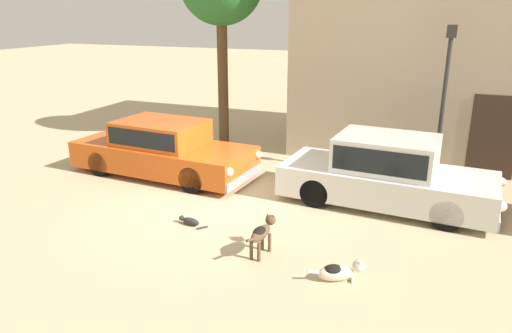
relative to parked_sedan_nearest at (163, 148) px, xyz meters
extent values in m
plane|color=tan|center=(2.12, -1.31, -0.70)|extent=(80.00, 80.00, 0.00)
cube|color=#D15619|center=(0.01, 0.00, -0.22)|extent=(4.77, 2.16, 0.65)
cube|color=#D15619|center=(-0.03, 0.00, 0.41)|extent=(2.24, 1.72, 0.60)
cube|color=black|center=(-0.03, 0.00, 0.42)|extent=(2.08, 1.73, 0.42)
cube|color=#999BA0|center=(2.31, -0.16, -0.44)|extent=(0.25, 1.80, 0.20)
cube|color=#999BA0|center=(-2.28, 0.16, -0.44)|extent=(0.25, 1.80, 0.20)
sphere|color=silver|center=(2.39, 0.57, -0.07)|extent=(0.20, 0.20, 0.20)
sphere|color=silver|center=(2.29, -0.90, -0.07)|extent=(0.20, 0.20, 0.20)
cube|color=red|center=(-2.23, 0.96, -0.06)|extent=(0.05, 0.18, 0.18)
cube|color=red|center=(-2.34, -0.63, -0.06)|extent=(0.05, 0.18, 0.18)
cylinder|color=black|center=(1.46, 0.71, -0.38)|extent=(0.65, 0.24, 0.64)
cylinder|color=black|center=(1.35, -0.91, -0.38)|extent=(0.65, 0.24, 0.64)
cylinder|color=black|center=(-1.32, 0.91, -0.38)|extent=(0.65, 0.24, 0.64)
cylinder|color=black|center=(-1.44, -0.72, -0.38)|extent=(0.65, 0.24, 0.64)
cube|color=silver|center=(5.59, 0.04, -0.22)|extent=(4.57, 2.13, 0.65)
cube|color=silver|center=(5.54, 0.04, 0.47)|extent=(2.15, 1.70, 0.72)
cube|color=black|center=(5.54, 0.04, 0.48)|extent=(1.99, 1.71, 0.50)
cube|color=#999BA0|center=(7.79, -0.12, -0.44)|extent=(0.25, 1.78, 0.20)
cube|color=#999BA0|center=(3.39, 0.20, -0.44)|extent=(0.25, 1.78, 0.20)
sphere|color=silver|center=(7.87, 0.60, -0.07)|extent=(0.20, 0.20, 0.20)
sphere|color=silver|center=(7.76, -0.84, -0.07)|extent=(0.20, 0.20, 0.20)
cube|color=red|center=(3.45, 0.98, -0.05)|extent=(0.05, 0.18, 0.18)
cube|color=red|center=(3.33, -0.58, -0.05)|extent=(0.05, 0.18, 0.18)
cylinder|color=black|center=(6.98, 0.75, -0.38)|extent=(0.64, 0.24, 0.63)
cylinder|color=black|center=(6.86, -0.86, -0.38)|extent=(0.64, 0.24, 0.63)
cylinder|color=black|center=(4.32, 0.94, -0.38)|extent=(0.64, 0.24, 0.63)
cylinder|color=black|center=(4.20, -0.66, -0.38)|extent=(0.64, 0.24, 0.63)
cube|color=#38281E|center=(7.78, 2.78, 0.35)|extent=(1.10, 0.02, 2.10)
cylinder|color=brown|center=(3.85, -2.92, -0.53)|extent=(0.06, 0.06, 0.34)
cylinder|color=brown|center=(4.00, -2.94, -0.53)|extent=(0.06, 0.06, 0.34)
cylinder|color=brown|center=(3.81, -3.32, -0.53)|extent=(0.06, 0.06, 0.34)
cylinder|color=brown|center=(3.95, -3.34, -0.53)|extent=(0.06, 0.06, 0.34)
ellipsoid|color=brown|center=(3.90, -3.13, -0.28)|extent=(0.27, 0.63, 0.23)
ellipsoid|color=black|center=(3.90, -3.18, -0.22)|extent=(0.23, 0.36, 0.12)
sphere|color=brown|center=(3.95, -2.76, -0.18)|extent=(0.19, 0.19, 0.19)
cone|color=brown|center=(3.96, -2.67, -0.19)|extent=(0.11, 0.11, 0.10)
cone|color=brown|center=(3.89, -2.75, -0.09)|extent=(0.07, 0.07, 0.08)
cone|color=brown|center=(4.00, -2.77, -0.09)|extent=(0.07, 0.07, 0.08)
cylinder|color=brown|center=(3.86, -3.51, -0.24)|extent=(0.07, 0.22, 0.11)
cylinder|color=beige|center=(5.50, -3.29, -0.67)|extent=(0.10, 0.12, 0.06)
cylinder|color=beige|center=(5.56, -3.41, -0.67)|extent=(0.10, 0.12, 0.06)
ellipsoid|color=beige|center=(5.30, -3.46, -0.57)|extent=(0.61, 0.45, 0.26)
ellipsoid|color=black|center=(5.26, -3.48, -0.49)|extent=(0.37, 0.33, 0.14)
sphere|color=beige|center=(5.61, -3.30, -0.45)|extent=(0.20, 0.20, 0.20)
cone|color=beige|center=(5.71, -3.26, -0.47)|extent=(0.14, 0.14, 0.11)
cone|color=beige|center=(5.59, -3.25, -0.37)|extent=(0.09, 0.09, 0.09)
cone|color=beige|center=(5.64, -3.36, -0.37)|extent=(0.09, 0.09, 0.09)
cylinder|color=beige|center=(4.98, -3.62, -0.53)|extent=(0.20, 0.13, 0.08)
ellipsoid|color=#2D2B28|center=(2.18, -2.49, -0.62)|extent=(0.41, 0.21, 0.15)
sphere|color=#2D2B28|center=(1.95, -2.46, -0.60)|extent=(0.11, 0.11, 0.11)
cone|color=#2D2B28|center=(1.95, -2.49, -0.56)|extent=(0.04, 0.04, 0.04)
cone|color=#2D2B28|center=(1.95, -2.43, -0.56)|extent=(0.04, 0.04, 0.04)
cylinder|color=#2D2B28|center=(2.46, -2.56, -0.67)|extent=(0.17, 0.19, 0.04)
cylinder|color=#2D2B28|center=(6.54, 1.94, 1.04)|extent=(0.10, 0.10, 3.46)
cube|color=#2D2B28|center=(6.54, 1.94, 2.91)|extent=(0.22, 0.22, 0.28)
sphere|color=silver|center=(6.54, 1.94, 2.91)|extent=(0.18, 0.18, 0.18)
cylinder|color=brown|center=(0.06, 3.53, 1.23)|extent=(0.32, 0.32, 3.84)
camera|label=1|loc=(6.59, -10.09, 3.37)|focal=33.72mm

